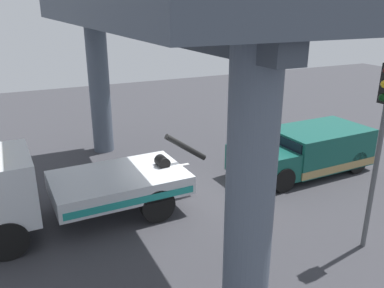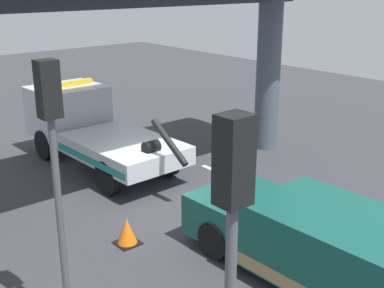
% 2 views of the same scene
% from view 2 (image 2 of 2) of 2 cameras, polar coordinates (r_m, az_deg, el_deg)
% --- Properties ---
extents(ground_plane, '(60.00, 40.00, 0.10)m').
position_cam_2_polar(ground_plane, '(13.95, -2.99, -6.47)').
color(ground_plane, '#38383D').
extents(lane_stripe_mid, '(2.60, 0.16, 0.01)m').
position_cam_2_polar(lane_stripe_mid, '(15.44, 4.44, -3.76)').
color(lane_stripe_mid, silver).
rests_on(lane_stripe_mid, ground).
extents(lane_stripe_east, '(2.60, 0.16, 0.01)m').
position_cam_2_polar(lane_stripe_east, '(19.89, -7.74, 1.25)').
color(lane_stripe_east, silver).
rests_on(lane_stripe_east, ground).
extents(tow_truck_white, '(7.28, 2.54, 2.46)m').
position_cam_2_polar(tow_truck_white, '(16.71, -11.56, 2.01)').
color(tow_truck_white, silver).
rests_on(tow_truck_white, ground).
extents(towed_van_green, '(5.25, 2.33, 1.58)m').
position_cam_2_polar(towed_van_green, '(10.49, 13.82, -10.84)').
color(towed_van_green, '#145147').
rests_on(towed_van_green, ground).
extents(traffic_light_near, '(0.39, 0.32, 4.63)m').
position_cam_2_polar(traffic_light_near, '(5.08, 4.39, -10.51)').
color(traffic_light_near, '#515456').
rests_on(traffic_light_near, ground).
extents(traffic_light_far, '(0.39, 0.32, 4.65)m').
position_cam_2_polar(traffic_light_far, '(8.17, -15.61, 0.37)').
color(traffic_light_far, '#515456').
rests_on(traffic_light_far, ground).
extents(traffic_cone_orange, '(0.53, 0.53, 0.63)m').
position_cam_2_polar(traffic_cone_orange, '(11.69, -7.41, -9.88)').
color(traffic_cone_orange, orange).
rests_on(traffic_cone_orange, ground).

